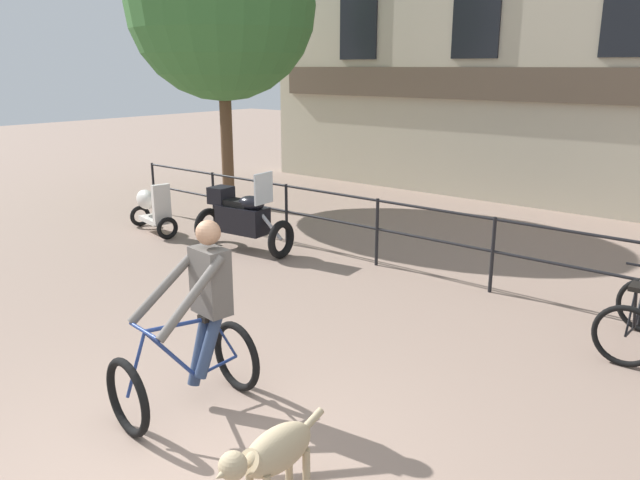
{
  "coord_description": "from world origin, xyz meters",
  "views": [
    {
      "loc": [
        3.31,
        -2.44,
        2.97
      ],
      "look_at": [
        -1.07,
        2.86,
        1.05
      ],
      "focal_mm": 35.0,
      "sensor_mm": 36.0,
      "label": 1
    }
  ],
  "objects": [
    {
      "name": "ground_plane",
      "position": [
        0.0,
        0.0,
        0.0
      ],
      "size": [
        60.0,
        60.0,
        0.0
      ],
      "primitive_type": "plane",
      "color": "gray"
    },
    {
      "name": "canal_railing",
      "position": [
        -0.0,
        5.2,
        0.71
      ],
      "size": [
        15.05,
        0.05,
        1.05
      ],
      "color": "black",
      "rests_on": "ground_plane"
    },
    {
      "name": "cyclist_with_bike",
      "position": [
        -0.76,
        0.77,
        0.76
      ],
      "size": [
        0.82,
        1.24,
        1.7
      ],
      "rotation": [
        0.0,
        0.0,
        -0.12
      ],
      "color": "black",
      "rests_on": "ground_plane"
    },
    {
      "name": "dog",
      "position": [
        0.71,
        0.2,
        0.43
      ],
      "size": [
        0.28,
        1.01,
        0.62
      ],
      "rotation": [
        0.0,
        0.0,
        -0.02
      ],
      "color": "tan",
      "rests_on": "ground_plane"
    },
    {
      "name": "parked_motorcycle",
      "position": [
        -4.06,
        4.45,
        0.56
      ],
      "size": [
        1.76,
        0.79,
        1.35
      ],
      "rotation": [
        0.0,
        0.0,
        1.67
      ],
      "color": "black",
      "rests_on": "ground_plane"
    },
    {
      "name": "parked_bicycle_near_lamp",
      "position": [
        1.97,
        4.54,
        0.36
      ],
      "size": [
        0.7,
        1.13,
        0.86
      ],
      "rotation": [
        0.0,
        0.0,
        3.18
      ],
      "color": "black",
      "rests_on": "ground_plane"
    },
    {
      "name": "parked_scooter",
      "position": [
        -6.22,
        4.21,
        0.46
      ],
      "size": [
        1.34,
        0.66,
        0.96
      ],
      "rotation": [
        0.0,
        0.0,
        1.36
      ],
      "color": "black",
      "rests_on": "ground_plane"
    },
    {
      "name": "tree_canalside_left",
      "position": [
        -6.94,
        6.78,
        4.19
      ],
      "size": [
        3.91,
        3.91,
        6.15
      ],
      "color": "brown",
      "rests_on": "ground_plane"
    }
  ]
}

